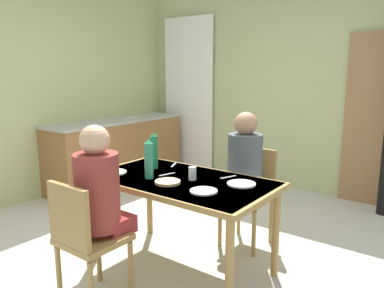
% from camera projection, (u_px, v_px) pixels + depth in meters
% --- Properties ---
extents(ground_plane, '(6.41, 6.41, 0.00)m').
position_uv_depth(ground_plane, '(167.00, 252.00, 3.30)').
color(ground_plane, beige).
extents(wall_back, '(4.71, 0.10, 2.81)m').
position_uv_depth(wall_back, '(287.00, 83.00, 4.97)').
color(wall_back, '#ADB47D').
rests_on(wall_back, ground_plane).
extents(wall_left, '(0.10, 3.70, 2.81)m').
position_uv_depth(wall_left, '(63.00, 83.00, 4.84)').
color(wall_left, '#B0B87A').
rests_on(wall_left, ground_plane).
extents(door_wooden, '(0.80, 0.05, 2.00)m').
position_uv_depth(door_wooden, '(381.00, 121.00, 4.29)').
color(door_wooden, olive).
rests_on(door_wooden, ground_plane).
extents(curtain_panel, '(0.90, 0.03, 2.36)m').
position_uv_depth(curtain_panel, '(188.00, 96.00, 5.85)').
color(curtain_panel, white).
rests_on(curtain_panel, ground_plane).
extents(kitchen_counter, '(0.61, 2.08, 0.91)m').
position_uv_depth(kitchen_counter, '(117.00, 151.00, 5.28)').
color(kitchen_counter, olive).
rests_on(kitchen_counter, ground_plane).
extents(dining_table, '(1.45, 0.82, 0.74)m').
position_uv_depth(dining_table, '(180.00, 188.00, 2.91)').
color(dining_table, olive).
rests_on(dining_table, ground_plane).
extents(chair_near_diner, '(0.40, 0.40, 0.87)m').
position_uv_depth(chair_near_diner, '(84.00, 236.00, 2.47)').
color(chair_near_diner, olive).
rests_on(chair_near_diner, ground_plane).
extents(chair_far_diner, '(0.40, 0.40, 0.87)m').
position_uv_depth(chair_far_diner, '(251.00, 190.00, 3.42)').
color(chair_far_diner, olive).
rests_on(chair_far_diner, ground_plane).
extents(person_near_diner, '(0.30, 0.37, 0.77)m').
position_uv_depth(person_near_diner, '(99.00, 189.00, 2.52)').
color(person_near_diner, maroon).
rests_on(person_near_diner, ground_plane).
extents(person_far_diner, '(0.30, 0.37, 0.77)m').
position_uv_depth(person_far_diner, '(244.00, 162.00, 3.26)').
color(person_far_diner, '#425857').
rests_on(person_far_diner, ground_plane).
extents(water_bottle_green_near, '(0.07, 0.07, 0.31)m').
position_uv_depth(water_bottle_green_near, '(154.00, 151.00, 3.18)').
color(water_bottle_green_near, '#1F8352').
rests_on(water_bottle_green_near, dining_table).
extents(water_bottle_green_far, '(0.07, 0.07, 0.31)m').
position_uv_depth(water_bottle_green_far, '(149.00, 160.00, 2.89)').
color(water_bottle_green_far, '#339171').
rests_on(water_bottle_green_far, dining_table).
extents(dinner_plate_near_left, '(0.22, 0.22, 0.01)m').
position_uv_depth(dinner_plate_near_left, '(113.00, 172.00, 3.06)').
color(dinner_plate_near_left, white).
rests_on(dinner_plate_near_left, dining_table).
extents(dinner_plate_near_right, '(0.21, 0.21, 0.01)m').
position_uv_depth(dinner_plate_near_right, '(241.00, 184.00, 2.75)').
color(dinner_plate_near_right, white).
rests_on(dinner_plate_near_right, dining_table).
extents(dinner_plate_far_center, '(0.19, 0.19, 0.01)m').
position_uv_depth(dinner_plate_far_center, '(204.00, 191.00, 2.58)').
color(dinner_plate_far_center, white).
rests_on(dinner_plate_far_center, dining_table).
extents(drinking_glass_by_near_diner, '(0.06, 0.06, 0.10)m').
position_uv_depth(drinking_glass_by_near_diner, '(192.00, 173.00, 2.86)').
color(drinking_glass_by_near_diner, silver).
rests_on(drinking_glass_by_near_diner, dining_table).
extents(drinking_glass_by_far_diner, '(0.06, 0.06, 0.11)m').
position_uv_depth(drinking_glass_by_far_diner, '(148.00, 153.00, 3.54)').
color(drinking_glass_by_far_diner, silver).
rests_on(drinking_glass_by_far_diner, dining_table).
extents(bread_plate_sliced, '(0.19, 0.19, 0.02)m').
position_uv_depth(bread_plate_sliced, '(168.00, 182.00, 2.78)').
color(bread_plate_sliced, '#DBB77A').
rests_on(bread_plate_sliced, dining_table).
extents(cutlery_knife_near, '(0.08, 0.14, 0.00)m').
position_uv_depth(cutlery_knife_near, '(174.00, 165.00, 3.32)').
color(cutlery_knife_near, silver).
rests_on(cutlery_knife_near, dining_table).
extents(cutlery_fork_near, '(0.07, 0.15, 0.00)m').
position_uv_depth(cutlery_fork_near, '(228.00, 177.00, 2.94)').
color(cutlery_fork_near, silver).
rests_on(cutlery_fork_near, dining_table).
extents(cutlery_knife_far, '(0.05, 0.15, 0.00)m').
position_uv_depth(cutlery_knife_far, '(167.00, 174.00, 3.02)').
color(cutlery_knife_far, silver).
rests_on(cutlery_knife_far, dining_table).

